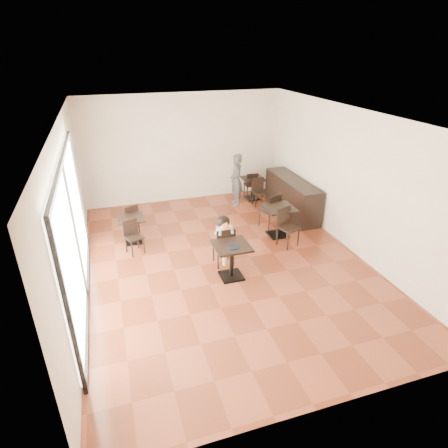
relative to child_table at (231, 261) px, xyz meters
name	(u,v)px	position (x,y,z in m)	size (l,w,h in m)	color
floor	(225,261)	(0.07, 0.63, -0.38)	(6.00, 8.00, 0.01)	brown
ceiling	(225,116)	(0.07, 0.63, 2.82)	(6.00, 8.00, 0.01)	white
wall_back	(184,148)	(0.07, 4.63, 1.22)	(6.00, 0.01, 3.20)	silver
wall_front	(332,315)	(0.07, -3.37, 1.22)	(6.00, 0.01, 3.20)	silver
wall_left	(71,213)	(-2.93, 0.63, 1.22)	(0.01, 8.00, 3.20)	silver
wall_right	(350,180)	(3.07, 0.63, 1.22)	(0.01, 8.00, 3.20)	silver
storefront_window	(73,234)	(-2.90, 0.13, 1.02)	(0.04, 4.50, 2.60)	white
child_table	(231,261)	(0.00, 0.00, 0.00)	(0.72, 0.72, 0.76)	black
child_chair	(223,245)	(0.00, 0.55, 0.08)	(0.41, 0.41, 0.92)	black
child	(223,241)	(0.00, 0.55, 0.20)	(0.41, 0.58, 1.15)	gray
plate	(233,247)	(0.00, -0.10, 0.39)	(0.26, 0.26, 0.02)	black
pizza_slice	(226,227)	(0.00, 0.36, 0.62)	(0.27, 0.21, 0.06)	tan
adult_patron	(236,180)	(1.39, 3.67, 0.40)	(0.57, 0.37, 1.56)	#3F3E43
cafe_table_mid	(278,221)	(1.73, 1.44, 0.01)	(0.74, 0.74, 0.78)	black
cafe_table_left	(132,230)	(-1.81, 2.19, -0.05)	(0.62, 0.62, 0.66)	black
cafe_table_back	(252,188)	(2.04, 3.97, -0.04)	(0.65, 0.65, 0.68)	black
chair_mid_a	(270,210)	(1.73, 1.99, 0.09)	(0.42, 0.42, 0.94)	black
chair_mid_b	(288,228)	(1.73, 0.89, 0.09)	(0.42, 0.42, 0.94)	black
chair_left_a	(130,218)	(-1.81, 2.74, 0.02)	(0.36, 0.36, 0.79)	black
chair_left_b	(134,238)	(-1.81, 1.64, 0.02)	(0.36, 0.36, 0.79)	black
chair_back_a	(251,185)	(2.04, 4.13, 0.03)	(0.37, 0.37, 0.82)	black
chair_back_b	(259,192)	(2.04, 3.42, 0.03)	(0.37, 0.37, 0.82)	black
service_counter	(292,196)	(2.72, 2.63, 0.12)	(0.60, 2.40, 1.00)	black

